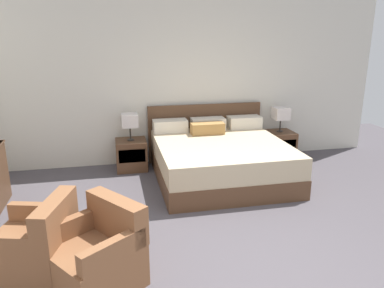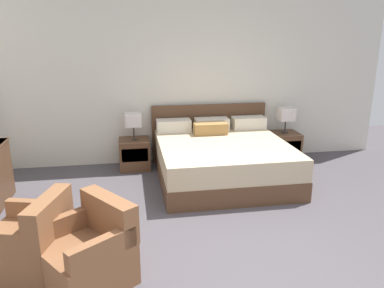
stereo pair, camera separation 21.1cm
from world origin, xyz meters
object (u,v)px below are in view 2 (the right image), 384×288
(table_lamp_left, at_px, (133,120))
(armchair_companion, at_px, (89,254))
(nightstand_right, at_px, (284,146))
(table_lamp_right, at_px, (286,114))
(bed, at_px, (222,159))
(nightstand_left, at_px, (135,154))
(armchair_by_window, at_px, (29,244))

(table_lamp_left, xyz_separation_m, armchair_companion, (-0.47, -2.95, -0.53))
(nightstand_right, relative_size, table_lamp_right, 1.13)
(bed, xyz_separation_m, table_lamp_right, (1.30, 0.70, 0.49))
(bed, bearing_deg, table_lamp_right, 28.21)
(nightstand_left, height_order, table_lamp_right, table_lamp_right)
(nightstand_right, xyz_separation_m, table_lamp_right, (-0.00, 0.00, 0.57))
(nightstand_right, xyz_separation_m, armchair_companion, (-3.07, -2.95, 0.04))
(table_lamp_left, height_order, table_lamp_right, same)
(nightstand_right, relative_size, armchair_by_window, 0.58)
(table_lamp_right, distance_m, armchair_companion, 4.29)
(nightstand_left, distance_m, table_lamp_right, 2.67)
(bed, relative_size, armchair_by_window, 2.37)
(bed, height_order, table_lamp_left, bed)
(bed, distance_m, nightstand_left, 1.48)
(armchair_by_window, bearing_deg, nightstand_left, 69.00)
(armchair_by_window, bearing_deg, nightstand_right, 36.47)
(bed, relative_size, table_lamp_left, 4.62)
(nightstand_right, xyz_separation_m, table_lamp_left, (-2.60, 0.00, 0.57))
(table_lamp_left, bearing_deg, nightstand_left, -90.00)
(bed, xyz_separation_m, armchair_companion, (-1.77, -2.25, -0.04))
(bed, relative_size, table_lamp_right, 4.62)
(nightstand_left, height_order, armchair_companion, armchair_companion)
(table_lamp_left, bearing_deg, table_lamp_right, 0.00)
(nightstand_right, relative_size, table_lamp_left, 1.13)
(bed, distance_m, armchair_companion, 2.86)
(bed, distance_m, table_lamp_right, 1.56)
(nightstand_left, relative_size, armchair_by_window, 0.58)
(armchair_by_window, distance_m, armchair_companion, 0.62)
(table_lamp_left, height_order, armchair_companion, table_lamp_left)
(nightstand_left, bearing_deg, table_lamp_left, 90.00)
(nightstand_left, xyz_separation_m, nightstand_right, (2.60, 0.00, 0.00))
(table_lamp_left, relative_size, armchair_companion, 0.45)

